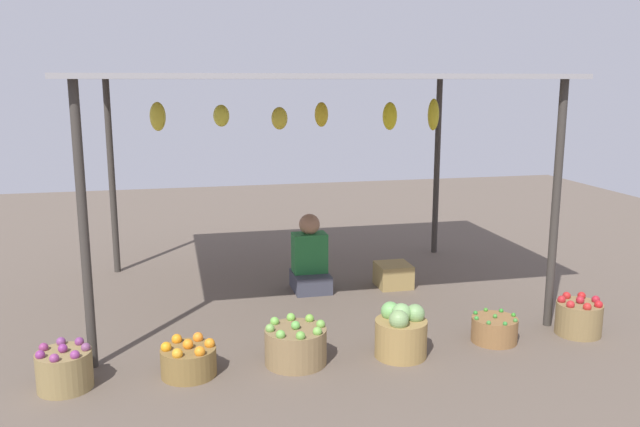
% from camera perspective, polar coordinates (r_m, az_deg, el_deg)
% --- Properties ---
extents(ground_plane, '(14.00, 14.00, 0.00)m').
position_cam_1_polar(ground_plane, '(6.58, -1.21, -7.07)').
color(ground_plane, brown).
extents(market_stall_structure, '(4.07, 2.84, 2.14)m').
position_cam_1_polar(market_stall_structure, '(6.25, -1.36, 10.81)').
color(market_stall_structure, '#38332D').
rests_on(market_stall_structure, ground).
extents(vendor_person, '(0.36, 0.44, 0.78)m').
position_cam_1_polar(vendor_person, '(6.67, -0.87, -4.13)').
color(vendor_person, '#3B3D4A').
rests_on(vendor_person, ground).
extents(basket_purple_onions, '(0.38, 0.38, 0.32)m').
position_cam_1_polar(basket_purple_onions, '(4.98, -21.26, -12.44)').
color(basket_purple_onions, olive).
rests_on(basket_purple_onions, ground).
extents(basket_oranges, '(0.40, 0.40, 0.27)m').
position_cam_1_polar(basket_oranges, '(4.95, -11.31, -12.35)').
color(basket_oranges, olive).
rests_on(basket_oranges, ground).
extents(basket_green_apples, '(0.47, 0.47, 0.33)m').
position_cam_1_polar(basket_green_apples, '(5.04, -2.12, -11.32)').
color(basket_green_apples, olive).
rests_on(basket_green_apples, ground).
extents(basket_cabbages, '(0.40, 0.40, 0.43)m').
position_cam_1_polar(basket_cabbages, '(5.18, 7.02, -10.23)').
color(basket_cabbages, olive).
rests_on(basket_cabbages, ground).
extents(basket_green_chilies, '(0.37, 0.37, 0.23)m').
position_cam_1_polar(basket_green_chilies, '(5.63, 14.87, -9.67)').
color(basket_green_chilies, olive).
rests_on(basket_green_chilies, ground).
extents(basket_red_apples, '(0.38, 0.38, 0.33)m').
position_cam_1_polar(basket_red_apples, '(5.98, 21.50, -8.37)').
color(basket_red_apples, olive).
rests_on(basket_red_apples, ground).
extents(wooden_crate_near_vendor, '(0.34, 0.34, 0.24)m').
position_cam_1_polar(wooden_crate_near_vendor, '(6.85, 6.37, -5.33)').
color(wooden_crate_near_vendor, '#9B8049').
rests_on(wooden_crate_near_vendor, ground).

